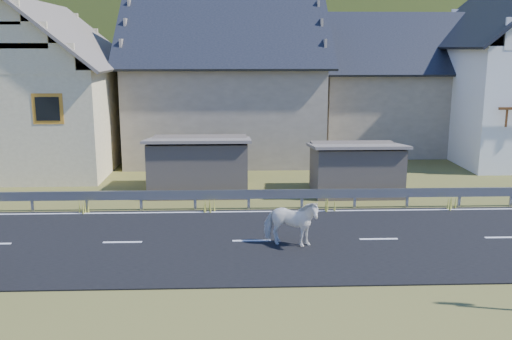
{
  "coord_description": "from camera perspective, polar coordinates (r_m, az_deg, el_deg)",
  "views": [
    {
      "loc": [
        -0.5,
        -16.89,
        5.94
      ],
      "look_at": [
        0.2,
        1.75,
        1.92
      ],
      "focal_mm": 40.0,
      "sensor_mm": 36.0,
      "label": 1
    }
  ],
  "objects": [
    {
      "name": "house_stone_a",
      "position": [
        31.92,
        -3.1,
        9.8
      ],
      "size": [
        10.8,
        9.8,
        8.9
      ],
      "color": "gray",
      "rests_on": "ground"
    },
    {
      "name": "shed_left",
      "position": [
        23.93,
        -5.7,
        0.43
      ],
      "size": [
        4.3,
        3.3,
        2.4
      ],
      "primitive_type": "cube",
      "color": "brown",
      "rests_on": "ground"
    },
    {
      "name": "road",
      "position": [
        17.91,
        -0.44,
        -7.15
      ],
      "size": [
        60.0,
        7.0,
        0.04
      ],
      "primitive_type": "cube",
      "color": "black",
      "rests_on": "ground"
    },
    {
      "name": "ground",
      "position": [
        17.91,
        -0.44,
        -7.21
      ],
      "size": [
        160.0,
        160.0,
        0.0
      ],
      "primitive_type": "plane",
      "color": "#4B5022",
      "rests_on": "ground"
    },
    {
      "name": "house_stone_b",
      "position": [
        35.24,
        13.66,
        9.05
      ],
      "size": [
        9.8,
        8.8,
        8.1
      ],
      "color": "gray",
      "rests_on": "ground"
    },
    {
      "name": "shed_right",
      "position": [
        23.95,
        9.94,
        0.07
      ],
      "size": [
        3.8,
        2.9,
        2.2
      ],
      "primitive_type": "cube",
      "color": "brown",
      "rests_on": "ground"
    },
    {
      "name": "lane_markings",
      "position": [
        17.9,
        -0.44,
        -7.07
      ],
      "size": [
        60.0,
        6.6,
        0.01
      ],
      "primitive_type": "cube",
      "color": "silver",
      "rests_on": "road"
    },
    {
      "name": "mountain",
      "position": [
        198.67,
        -0.55,
        4.66
      ],
      "size": [
        440.0,
        280.0,
        260.0
      ],
      "primitive_type": "ellipsoid",
      "color": "#2E3E15",
      "rests_on": "ground"
    },
    {
      "name": "guardrail",
      "position": [
        21.27,
        -0.74,
        -2.48
      ],
      "size": [
        28.1,
        0.09,
        0.75
      ],
      "color": "#93969B",
      "rests_on": "ground"
    },
    {
      "name": "horse",
      "position": [
        17.25,
        3.49,
        -5.3
      ],
      "size": [
        1.23,
        1.88,
        1.46
      ],
      "primitive_type": "imported",
      "rotation": [
        0.0,
        0.0,
        1.29
      ],
      "color": "white",
      "rests_on": "road"
    },
    {
      "name": "house_cream",
      "position": [
        30.45,
        -20.57,
        8.42
      ],
      "size": [
        7.8,
        9.8,
        8.3
      ],
      "color": "beige",
      "rests_on": "ground"
    }
  ]
}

